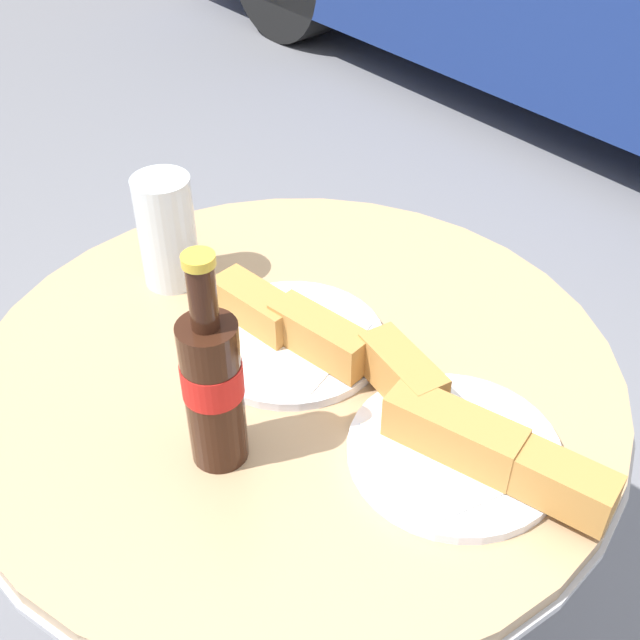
{
  "coord_description": "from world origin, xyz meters",
  "views": [
    {
      "loc": [
        0.57,
        -0.44,
        1.4
      ],
      "look_at": [
        0.0,
        0.04,
        0.79
      ],
      "focal_mm": 45.0,
      "sensor_mm": 36.0,
      "label": 1
    }
  ],
  "objects_px": {
    "drinking_glass": "(168,236)",
    "lunch_plate_far": "(461,437)",
    "bistro_table": "(297,438)",
    "cola_bottle_left": "(213,384)",
    "lunch_plate_near": "(290,332)"
  },
  "relations": [
    {
      "from": "bistro_table",
      "to": "lunch_plate_far",
      "type": "xyz_separation_m",
      "value": [
        0.22,
        0.05,
        0.16
      ]
    },
    {
      "from": "drinking_glass",
      "to": "lunch_plate_far",
      "type": "height_order",
      "value": "drinking_glass"
    },
    {
      "from": "drinking_glass",
      "to": "lunch_plate_far",
      "type": "distance_m",
      "value": 0.48
    },
    {
      "from": "bistro_table",
      "to": "drinking_glass",
      "type": "bearing_deg",
      "value": -175.4
    },
    {
      "from": "cola_bottle_left",
      "to": "lunch_plate_near",
      "type": "relative_size",
      "value": 1.1
    },
    {
      "from": "lunch_plate_near",
      "to": "cola_bottle_left",
      "type": "bearing_deg",
      "value": -61.22
    },
    {
      "from": "drinking_glass",
      "to": "lunch_plate_far",
      "type": "xyz_separation_m",
      "value": [
        0.47,
        0.07,
        -0.05
      ]
    },
    {
      "from": "drinking_glass",
      "to": "lunch_plate_far",
      "type": "bearing_deg",
      "value": 8.12
    },
    {
      "from": "cola_bottle_left",
      "to": "drinking_glass",
      "type": "relative_size",
      "value": 1.65
    },
    {
      "from": "bistro_table",
      "to": "lunch_plate_far",
      "type": "bearing_deg",
      "value": 11.91
    },
    {
      "from": "drinking_glass",
      "to": "lunch_plate_near",
      "type": "relative_size",
      "value": 0.67
    },
    {
      "from": "bistro_table",
      "to": "cola_bottle_left",
      "type": "height_order",
      "value": "cola_bottle_left"
    },
    {
      "from": "bistro_table",
      "to": "drinking_glass",
      "type": "height_order",
      "value": "drinking_glass"
    },
    {
      "from": "bistro_table",
      "to": "cola_bottle_left",
      "type": "distance_m",
      "value": 0.28
    },
    {
      "from": "cola_bottle_left",
      "to": "drinking_glass",
      "type": "xyz_separation_m",
      "value": [
        -0.3,
        0.13,
        -0.03
      ]
    }
  ]
}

